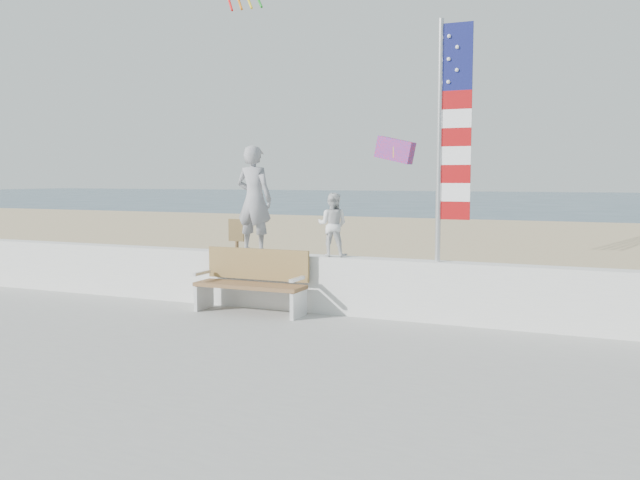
{
  "coord_description": "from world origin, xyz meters",
  "views": [
    {
      "loc": [
        4.33,
        -7.79,
        2.31
      ],
      "look_at": [
        0.2,
        1.8,
        1.35
      ],
      "focal_mm": 38.0,
      "sensor_mm": 36.0,
      "label": 1
    }
  ],
  "objects_px": {
    "child": "(333,225)",
    "adult": "(254,199)",
    "bench": "(253,280)",
    "flag": "(448,130)"
  },
  "relations": [
    {
      "from": "child",
      "to": "adult",
      "type": "bearing_deg",
      "value": -6.81
    },
    {
      "from": "flag",
      "to": "adult",
      "type": "bearing_deg",
      "value": 180.0
    },
    {
      "from": "adult",
      "to": "bench",
      "type": "height_order",
      "value": "adult"
    },
    {
      "from": "bench",
      "to": "child",
      "type": "bearing_deg",
      "value": 20.97
    },
    {
      "from": "child",
      "to": "bench",
      "type": "distance_m",
      "value": 1.55
    },
    {
      "from": "bench",
      "to": "flag",
      "type": "height_order",
      "value": "flag"
    },
    {
      "from": "adult",
      "to": "child",
      "type": "distance_m",
      "value": 1.45
    },
    {
      "from": "child",
      "to": "bench",
      "type": "height_order",
      "value": "child"
    },
    {
      "from": "bench",
      "to": "flag",
      "type": "relative_size",
      "value": 0.51
    },
    {
      "from": "adult",
      "to": "child",
      "type": "xyz_separation_m",
      "value": [
        1.39,
        0.0,
        -0.38
      ]
    }
  ]
}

